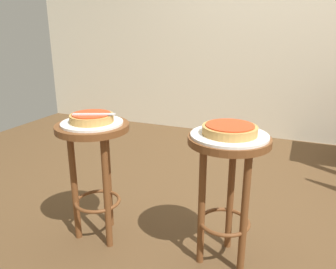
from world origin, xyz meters
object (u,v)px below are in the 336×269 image
serving_plate_middle (229,135)px  pizza_middle (230,129)px  stool_foreground (94,155)px  pizza_server_knife (94,114)px  pizza_foreground (92,118)px  serving_plate_foreground (92,123)px  stool_middle (227,171)px

serving_plate_middle → pizza_middle: pizza_middle is taller
stool_foreground → pizza_middle: pizza_middle is taller
serving_plate_middle → stool_foreground: bearing=-174.8°
pizza_middle → pizza_server_knife: 0.69m
serving_plate_middle → pizza_server_knife: bearing=-173.0°
serving_plate_middle → pizza_foreground: bearing=-174.8°
pizza_server_knife → serving_plate_foreground: bearing=123.0°
pizza_server_knife → pizza_foreground: bearing=123.0°
pizza_foreground → pizza_middle: size_ratio=0.89×
pizza_foreground → pizza_middle: 0.72m
serving_plate_middle → stool_middle: bearing=0.0°
pizza_foreground → stool_middle: bearing=5.2°
pizza_foreground → stool_middle: size_ratio=0.34×
stool_foreground → serving_plate_middle: size_ratio=1.87×
pizza_middle → pizza_foreground: bearing=-174.8°
serving_plate_middle → pizza_server_knife: size_ratio=1.67×
stool_foreground → pizza_middle: bearing=5.2°
serving_plate_foreground → pizza_server_knife: (0.03, -0.02, 0.06)m
stool_middle → pizza_middle: 0.21m
stool_middle → pizza_middle: bearing=90.0°
serving_plate_middle → pizza_server_knife: 0.70m
serving_plate_foreground → serving_plate_middle: size_ratio=0.89×
serving_plate_middle → serving_plate_foreground: bearing=-174.8°
pizza_server_knife → pizza_middle: bearing=-16.3°
stool_foreground → pizza_middle: 0.75m
serving_plate_foreground → stool_middle: (0.72, 0.07, -0.18)m
pizza_server_knife → stool_middle: bearing=-16.3°
serving_plate_middle → pizza_middle: bearing=90.0°
serving_plate_foreground → stool_foreground: bearing=63.4°
pizza_middle → pizza_server_knife: size_ratio=1.17×
stool_middle → pizza_middle: size_ratio=2.66×
pizza_middle → pizza_server_knife: (-0.69, -0.09, 0.03)m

